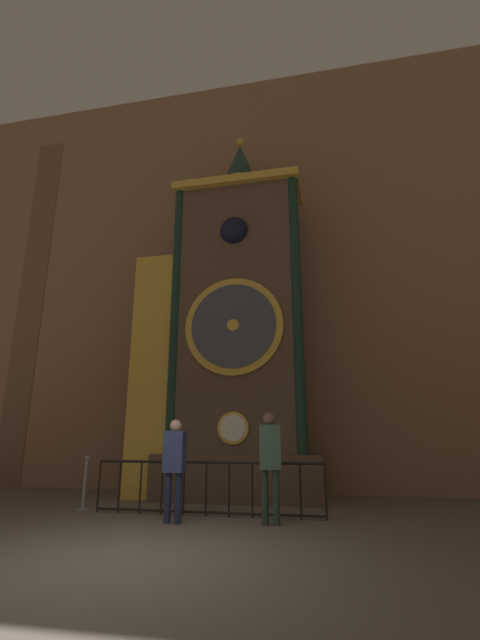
{
  "coord_description": "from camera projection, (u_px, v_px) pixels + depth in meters",
  "views": [
    {
      "loc": [
        2.47,
        -4.9,
        1.33
      ],
      "look_at": [
        0.39,
        5.08,
        4.14
      ],
      "focal_mm": 24.0,
      "sensor_mm": 36.0,
      "label": 1
    }
  ],
  "objects": [
    {
      "name": "cathedral_back_wall",
      "position": [
        234.0,
        264.0,
        12.51
      ],
      "size": [
        24.0,
        0.32,
        12.49
      ],
      "color": "#846047",
      "rests_on": "ground_plane"
    },
    {
      "name": "railing_fence",
      "position": [
        206.0,
        485.0,
        7.64
      ],
      "size": [
        4.23,
        0.05,
        0.92
      ],
      "color": "black",
      "rests_on": "ground_plane"
    },
    {
      "name": "ground_plane",
      "position": [
        113.0,
        561.0,
        4.76
      ],
      "size": [
        28.0,
        28.0,
        0.0
      ],
      "primitive_type": "plane",
      "color": "brown"
    },
    {
      "name": "visitor_near",
      "position": [
        175.0,
        460.0,
        7.09
      ],
      "size": [
        0.35,
        0.23,
        1.63
      ],
      "rotation": [
        0.0,
        0.0,
        -0.04
      ],
      "color": "#1B213A",
      "rests_on": "ground_plane"
    },
    {
      "name": "visitor_far",
      "position": [
        270.0,
        455.0,
        6.96
      ],
      "size": [
        0.37,
        0.27,
        1.74
      ],
      "rotation": [
        0.0,
        0.0,
        0.17
      ],
      "color": "#213427",
      "rests_on": "ground_plane"
    },
    {
      "name": "clock_tower",
      "position": [
        227.0,
        333.0,
        10.53
      ],
      "size": [
        4.46,
        1.8,
        9.41
      ],
      "color": "brown",
      "rests_on": "ground_plane"
    },
    {
      "name": "stanchion_post",
      "position": [
        84.0,
        492.0,
        8.25
      ],
      "size": [
        0.28,
        0.28,
        0.99
      ],
      "color": "gray",
      "rests_on": "ground_plane"
    }
  ]
}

